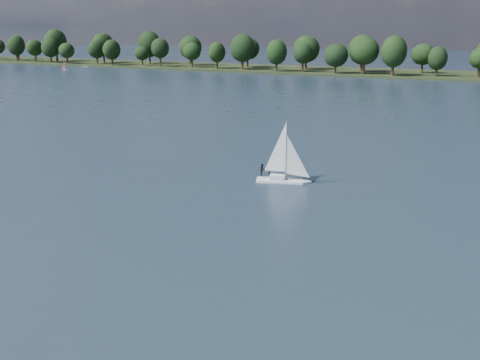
% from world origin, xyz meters
% --- Properties ---
extents(ground, '(700.00, 700.00, 0.00)m').
position_xyz_m(ground, '(0.00, 100.00, 0.00)').
color(ground, '#233342').
rests_on(ground, ground).
extents(far_shore, '(660.00, 40.00, 1.50)m').
position_xyz_m(far_shore, '(0.00, 212.00, 0.00)').
color(far_shore, black).
rests_on(far_shore, ground).
extents(sailboat, '(6.36, 3.38, 8.06)m').
position_xyz_m(sailboat, '(-3.42, 48.30, 2.25)').
color(sailboat, white).
rests_on(sailboat, ground).
extents(dinghy_pink, '(2.83, 2.22, 4.25)m').
position_xyz_m(dinghy_pink, '(-152.09, 172.93, 1.00)').
color(dinghy_pink, white).
rests_on(dinghy_pink, ground).
extents(pontoon, '(4.08, 2.16, 0.50)m').
position_xyz_m(pontoon, '(-155.91, 191.27, 0.00)').
color(pontoon, slate).
rests_on(pontoon, ground).
extents(treeline, '(562.47, 74.63, 18.56)m').
position_xyz_m(treeline, '(-14.84, 208.60, 8.07)').
color(treeline, black).
rests_on(treeline, ground).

